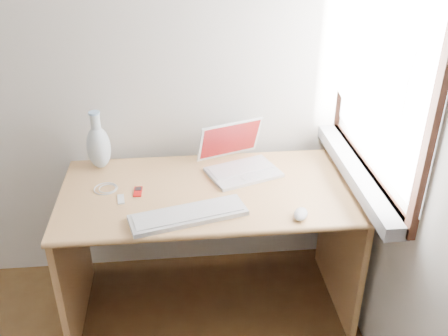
{
  "coord_description": "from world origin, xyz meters",
  "views": [
    {
      "loc": [
        0.91,
        -0.59,
        1.89
      ],
      "look_at": [
        1.1,
        1.35,
        0.81
      ],
      "focal_mm": 40.0,
      "sensor_mm": 36.0,
      "label": 1
    }
  ],
  "objects": [
    {
      "name": "desk",
      "position": [
        1.03,
        1.43,
        0.51
      ],
      "size": [
        1.34,
        0.67,
        0.71
      ],
      "color": "tan",
      "rests_on": "floor"
    },
    {
      "name": "window",
      "position": [
        1.72,
        1.3,
        1.28
      ],
      "size": [
        0.11,
        0.99,
        1.1
      ],
      "color": "silver",
      "rests_on": "right_wall"
    },
    {
      "name": "ipod",
      "position": [
        0.71,
        1.35,
        0.71
      ],
      "size": [
        0.04,
        0.08,
        0.01
      ],
      "rotation": [
        0.0,
        0.0,
        -0.03
      ],
      "color": "red",
      "rests_on": "desk"
    },
    {
      "name": "mouse",
      "position": [
        1.39,
        1.08,
        0.73
      ],
      "size": [
        0.09,
        0.11,
        0.03
      ],
      "primitive_type": "ellipsoid",
      "rotation": [
        0.0,
        0.0,
        -0.4
      ],
      "color": "silver",
      "rests_on": "desk"
    },
    {
      "name": "laptop",
      "position": [
        1.21,
        1.52,
        0.76
      ],
      "size": [
        0.38,
        0.37,
        0.22
      ],
      "rotation": [
        0.0,
        0.0,
        0.34
      ],
      "color": "silver",
      "rests_on": "desk"
    },
    {
      "name": "external_keyboard",
      "position": [
        0.93,
        1.13,
        0.72
      ],
      "size": [
        0.51,
        0.26,
        0.02
      ],
      "rotation": [
        0.0,
        0.0,
        0.25
      ],
      "color": "silver",
      "rests_on": "desk"
    },
    {
      "name": "cable_coil",
      "position": [
        0.56,
        1.39,
        0.71
      ],
      "size": [
        0.13,
        0.13,
        0.01
      ],
      "primitive_type": "torus",
      "rotation": [
        0.0,
        0.0,
        0.2
      ],
      "color": "silver",
      "rests_on": "desk"
    },
    {
      "name": "vase",
      "position": [
        0.52,
        1.61,
        0.83
      ],
      "size": [
        0.11,
        0.11,
        0.29
      ],
      "color": "silver",
      "rests_on": "desk"
    },
    {
      "name": "remote",
      "position": [
        0.64,
        1.29,
        0.71
      ],
      "size": [
        0.04,
        0.08,
        0.01
      ],
      "primitive_type": "cube",
      "rotation": [
        0.0,
        0.0,
        0.13
      ],
      "color": "silver",
      "rests_on": "desk"
    }
  ]
}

